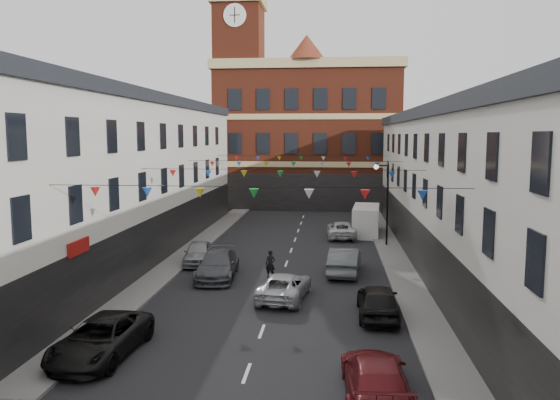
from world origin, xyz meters
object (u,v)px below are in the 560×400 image
(street_lamp, at_px, (384,193))
(car_left_e, at_px, (199,253))
(car_right_c, at_px, (376,378))
(car_right_f, at_px, (342,230))
(car_left_c, at_px, (101,338))
(pedestrian, at_px, (270,264))
(car_right_d, at_px, (378,301))
(car_right_e, at_px, (345,261))
(white_van, at_px, (366,221))
(car_left_d, at_px, (217,265))
(moving_car, at_px, (284,286))

(street_lamp, height_order, car_left_e, street_lamp)
(car_right_c, height_order, car_right_f, car_right_c)
(car_left_c, height_order, pedestrian, pedestrian)
(car_left_e, xyz_separation_m, car_right_c, (9.72, -16.94, -0.01))
(car_right_d, bearing_deg, car_right_c, 85.38)
(car_left_e, xyz_separation_m, car_right_e, (9.10, -1.65, 0.08))
(white_van, bearing_deg, car_right_f, -136.65)
(car_left_e, relative_size, white_van, 0.79)
(car_left_c, height_order, car_right_d, car_right_d)
(car_right_d, bearing_deg, pedestrian, -47.99)
(street_lamp, relative_size, car_left_e, 1.45)
(car_left_d, height_order, moving_car, car_left_d)
(car_right_e, xyz_separation_m, pedestrian, (-4.21, -1.30, 0.00))
(car_right_d, bearing_deg, car_right_f, -85.51)
(car_left_d, bearing_deg, car_left_e, 116.44)
(car_right_d, xyz_separation_m, car_right_f, (-1.31, 18.90, -0.10))
(street_lamp, xyz_separation_m, moving_car, (-6.02, -13.39, -3.26))
(white_van, bearing_deg, car_right_c, -87.50)
(car_left_c, bearing_deg, car_left_e, 93.72)
(car_right_c, height_order, car_right_e, car_right_e)
(car_left_c, distance_m, moving_car, 9.80)
(white_van, height_order, pedestrian, white_van)
(street_lamp, relative_size, car_left_c, 1.18)
(car_right_e, bearing_deg, car_right_f, -84.30)
(car_left_e, bearing_deg, car_right_f, 39.83)
(car_left_e, height_order, car_right_e, car_right_e)
(car_left_d, bearing_deg, car_left_c, -103.22)
(car_left_d, xyz_separation_m, pedestrian, (2.99, 0.32, 0.04))
(pedestrian, bearing_deg, car_left_c, -100.91)
(street_lamp, height_order, car_left_d, street_lamp)
(car_left_d, distance_m, pedestrian, 3.00)
(pedestrian, bearing_deg, car_right_e, 29.08)
(street_lamp, distance_m, car_right_d, 16.12)
(car_right_f, bearing_deg, pedestrian, 70.04)
(street_lamp, xyz_separation_m, car_left_d, (-10.15, -9.79, -3.15))
(moving_car, height_order, white_van, white_van)
(car_left_c, distance_m, pedestrian, 12.62)
(car_left_d, bearing_deg, car_right_c, -63.93)
(street_lamp, xyz_separation_m, car_right_e, (-2.95, -8.17, -3.11))
(car_left_d, distance_m, white_van, 17.21)
(car_left_e, relative_size, car_right_d, 0.95)
(car_left_e, height_order, car_right_f, car_left_e)
(moving_car, bearing_deg, car_right_d, 158.92)
(car_right_c, relative_size, car_right_d, 1.10)
(car_right_d, bearing_deg, white_van, -91.41)
(moving_car, height_order, pedestrian, pedestrian)
(car_right_d, distance_m, white_van, 20.48)
(pedestrian, bearing_deg, car_right_f, 83.45)
(car_left_c, xyz_separation_m, car_right_c, (9.72, -2.35, -0.00))
(car_right_f, bearing_deg, street_lamp, 131.35)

